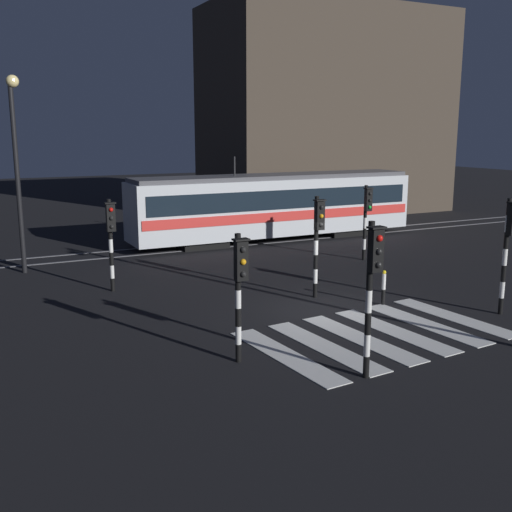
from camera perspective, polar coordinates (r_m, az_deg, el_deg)
ground_plane at (r=18.62m, az=6.35°, el=-5.01°), size 120.00×120.00×0.00m
rail_near at (r=27.81m, az=-5.51°, el=0.61°), size 80.00×0.12×0.03m
rail_far at (r=29.13m, az=-6.53°, el=1.09°), size 80.00×0.12×0.03m
crosswalk_zebra at (r=16.59m, az=11.31°, el=-7.24°), size 6.94×4.73×0.02m
traffic_light_corner_far_right at (r=25.53m, az=10.36°, el=4.16°), size 0.36×0.42×3.14m
traffic_light_corner_near_right at (r=18.92m, az=22.66°, el=1.49°), size 0.36×0.42×3.45m
traffic_light_kerb_mid_left at (r=13.06m, az=10.86°, el=-1.95°), size 0.36×0.42×3.47m
traffic_light_corner_far_left at (r=20.65m, az=-13.49°, el=2.26°), size 0.36×0.42×3.13m
traffic_light_median_centre at (r=19.39m, az=5.82°, el=2.28°), size 0.36×0.42×3.30m
traffic_light_corner_near_left at (r=13.79m, az=-1.54°, el=-2.21°), size 0.36×0.42×3.06m
street_lamp_trackside_left at (r=24.07m, az=-21.61°, el=9.10°), size 0.44×1.21×7.23m
tram at (r=30.00m, az=1.80°, el=4.81°), size 14.69×2.58×4.15m
bollard_island_edge at (r=19.24m, az=11.90°, el=-2.92°), size 0.12×0.12×1.11m
building_backdrop at (r=41.49m, az=6.61°, el=13.23°), size 15.57×8.00×13.02m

